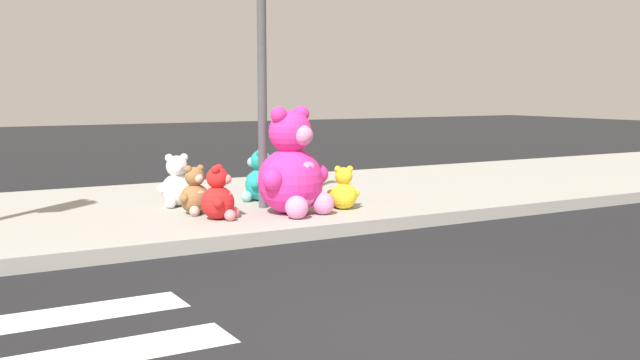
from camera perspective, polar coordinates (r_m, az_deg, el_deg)
ground_plane at (r=4.92m, az=7.65°, el=-11.78°), size 60.00×60.00×0.00m
sidewalk at (r=9.45m, az=-11.94°, el=-2.33°), size 28.00×4.40×0.15m
sign_pole at (r=8.96m, az=-4.45°, el=8.68°), size 0.56×0.11×3.20m
plush_pink_large at (r=8.53m, az=-2.10°, el=0.68°), size 0.93×0.87×1.23m
plush_yellow at (r=8.91m, az=1.81°, el=-0.90°), size 0.38×0.37×0.52m
plush_red at (r=8.27m, az=-7.70°, el=-1.34°), size 0.44×0.42×0.60m
plush_lavender at (r=9.71m, az=-0.77°, el=-0.30°), size 0.37×0.35×0.50m
plush_teal at (r=9.60m, az=-4.64°, el=0.02°), size 0.49×0.47×0.67m
plush_white at (r=9.27m, az=-10.84°, el=-0.40°), size 0.49×0.45×0.64m
plush_brown at (r=8.66m, az=-9.47°, el=-1.10°), size 0.43×0.39×0.56m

